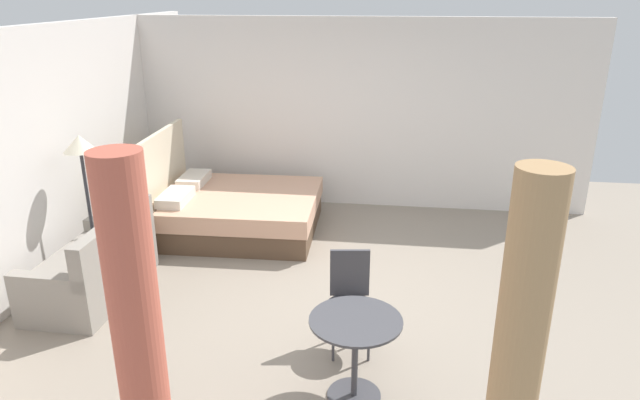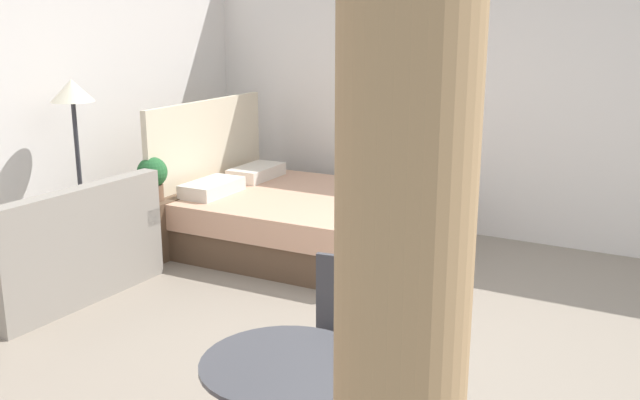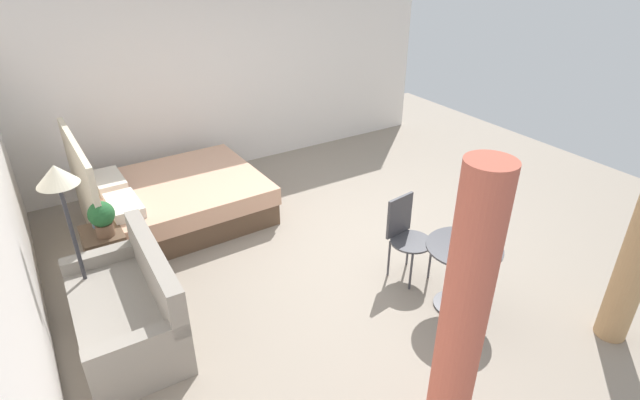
{
  "view_description": "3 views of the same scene",
  "coord_description": "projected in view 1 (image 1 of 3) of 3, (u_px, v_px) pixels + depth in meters",
  "views": [
    {
      "loc": [
        -5.17,
        -0.5,
        2.97
      ],
      "look_at": [
        0.7,
        0.29,
        0.79
      ],
      "focal_mm": 31.98,
      "sensor_mm": 36.0,
      "label": 1
    },
    {
      "loc": [
        -3.74,
        -1.67,
        2.04
      ],
      "look_at": [
        0.5,
        0.69,
        0.79
      ],
      "focal_mm": 39.92,
      "sensor_mm": 36.0,
      "label": 2
    },
    {
      "loc": [
        -4.03,
        2.84,
        3.23
      ],
      "look_at": [
        0.01,
        0.33,
        0.64
      ],
      "focal_mm": 27.77,
      "sensor_mm": 36.0,
      "label": 3
    }
  ],
  "objects": [
    {
      "name": "nightstand",
      "position": [
        142.0,
        230.0,
        6.88
      ],
      "size": [
        0.49,
        0.39,
        0.52
      ],
      "color": "brown",
      "rests_on": "ground"
    },
    {
      "name": "cafe_chair_near_window",
      "position": [
        350.0,
        292.0,
        4.92
      ],
      "size": [
        0.49,
        0.49,
        0.89
      ],
      "color": "#3F3F44",
      "rests_on": "ground"
    },
    {
      "name": "curtain_right",
      "position": [
        138.0,
        338.0,
        3.25
      ],
      "size": [
        0.29,
        0.29,
        2.22
      ],
      "color": "#C15B47",
      "rests_on": "ground"
    },
    {
      "name": "bed",
      "position": [
        233.0,
        209.0,
        7.43
      ],
      "size": [
        1.76,
        2.09,
        1.29
      ],
      "color": "brown",
      "rests_on": "ground"
    },
    {
      "name": "wall_back",
      "position": [
        30.0,
        161.0,
        5.84
      ],
      "size": [
        8.6,
        0.12,
        2.66
      ],
      "primitive_type": "cube",
      "color": "silver",
      "rests_on": "ground"
    },
    {
      "name": "ground_plane",
      "position": [
        339.0,
        297.0,
        5.9
      ],
      "size": [
        8.6,
        9.4,
        0.02
      ],
      "primitive_type": "cube",
      "color": "gray"
    },
    {
      "name": "floor_lamp",
      "position": [
        82.0,
        159.0,
        5.98
      ],
      "size": [
        0.34,
        0.34,
        1.57
      ],
      "color": "#2D2D33",
      "rests_on": "ground"
    },
    {
      "name": "balcony_table",
      "position": [
        355.0,
        343.0,
        4.27
      ],
      "size": [
        0.7,
        0.7,
        0.69
      ],
      "color": "#3F3F44",
      "rests_on": "ground"
    },
    {
      "name": "vase",
      "position": [
        142.0,
        200.0,
        6.87
      ],
      "size": [
        0.09,
        0.09,
        0.17
      ],
      "color": "slate",
      "rests_on": "nightstand"
    },
    {
      "name": "couch",
      "position": [
        95.0,
        269.0,
        5.84
      ],
      "size": [
        1.48,
        0.81,
        0.86
      ],
      "color": "gray",
      "rests_on": "ground"
    },
    {
      "name": "potted_plant",
      "position": [
        137.0,
        196.0,
        6.62
      ],
      "size": [
        0.26,
        0.26,
        0.38
      ],
      "color": "brown",
      "rests_on": "nightstand"
    },
    {
      "name": "wall_right",
      "position": [
        360.0,
        115.0,
        8.04
      ],
      "size": [
        0.12,
        6.4,
        2.66
      ],
      "primitive_type": "cube",
      "color": "silver",
      "rests_on": "ground"
    },
    {
      "name": "curtain_left",
      "position": [
        516.0,
        369.0,
        2.99
      ],
      "size": [
        0.26,
        0.26,
        2.22
      ],
      "color": "tan",
      "rests_on": "ground"
    }
  ]
}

